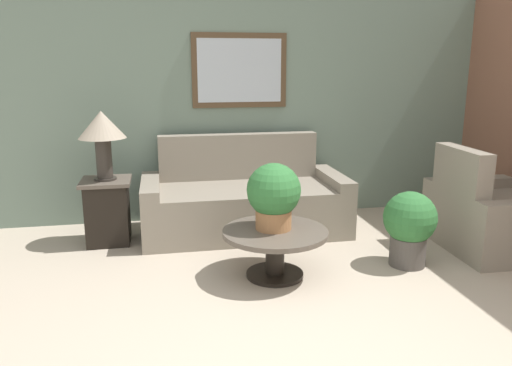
{
  "coord_description": "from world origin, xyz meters",
  "views": [
    {
      "loc": [
        -0.89,
        -2.28,
        1.73
      ],
      "look_at": [
        -0.03,
        2.17,
        0.64
      ],
      "focal_mm": 35.0,
      "sensor_mm": 36.0,
      "label": 1
    }
  ],
  "objects_px": {
    "coffee_table": "(275,243)",
    "potted_plant_on_table": "(274,194)",
    "table_lamp": "(102,130)",
    "couch_main": "(244,202)",
    "potted_plant_floor": "(409,225)",
    "armchair": "(490,217)",
    "side_table": "(108,211)"
  },
  "relations": [
    {
      "from": "armchair",
      "to": "potted_plant_floor",
      "type": "xyz_separation_m",
      "value": [
        -0.95,
        -0.24,
        0.06
      ]
    },
    {
      "from": "side_table",
      "to": "armchair",
      "type": "bearing_deg",
      "value": -13.47
    },
    {
      "from": "couch_main",
      "to": "side_table",
      "type": "height_order",
      "value": "couch_main"
    },
    {
      "from": "armchair",
      "to": "side_table",
      "type": "bearing_deg",
      "value": 77.9
    },
    {
      "from": "couch_main",
      "to": "potted_plant_on_table",
      "type": "distance_m",
      "value": 1.23
    },
    {
      "from": "couch_main",
      "to": "armchair",
      "type": "height_order",
      "value": "same"
    },
    {
      "from": "side_table",
      "to": "couch_main",
      "type": "bearing_deg",
      "value": 4.35
    },
    {
      "from": "side_table",
      "to": "table_lamp",
      "type": "distance_m",
      "value": 0.79
    },
    {
      "from": "coffee_table",
      "to": "side_table",
      "type": "height_order",
      "value": "side_table"
    },
    {
      "from": "potted_plant_floor",
      "to": "armchair",
      "type": "bearing_deg",
      "value": 13.96
    },
    {
      "from": "coffee_table",
      "to": "armchair",
      "type": "bearing_deg",
      "value": 6.5
    },
    {
      "from": "potted_plant_on_table",
      "to": "potted_plant_floor",
      "type": "xyz_separation_m",
      "value": [
        1.2,
        -0.03,
        -0.32
      ]
    },
    {
      "from": "couch_main",
      "to": "armchair",
      "type": "bearing_deg",
      "value": -23.56
    },
    {
      "from": "armchair",
      "to": "side_table",
      "type": "height_order",
      "value": "armchair"
    },
    {
      "from": "potted_plant_on_table",
      "to": "potted_plant_floor",
      "type": "height_order",
      "value": "potted_plant_on_table"
    },
    {
      "from": "coffee_table",
      "to": "side_table",
      "type": "distance_m",
      "value": 1.8
    },
    {
      "from": "armchair",
      "to": "potted_plant_floor",
      "type": "bearing_deg",
      "value": 105.33
    },
    {
      "from": "armchair",
      "to": "table_lamp",
      "type": "xyz_separation_m",
      "value": [
        -3.58,
        0.86,
        0.81
      ]
    },
    {
      "from": "coffee_table",
      "to": "table_lamp",
      "type": "relative_size",
      "value": 1.31
    },
    {
      "from": "couch_main",
      "to": "table_lamp",
      "type": "bearing_deg",
      "value": -175.65
    },
    {
      "from": "coffee_table",
      "to": "potted_plant_floor",
      "type": "bearing_deg",
      "value": 0.4
    },
    {
      "from": "armchair",
      "to": "couch_main",
      "type": "bearing_deg",
      "value": 67.81
    },
    {
      "from": "coffee_table",
      "to": "potted_plant_on_table",
      "type": "height_order",
      "value": "potted_plant_on_table"
    },
    {
      "from": "couch_main",
      "to": "coffee_table",
      "type": "relative_size",
      "value": 2.41
    },
    {
      "from": "couch_main",
      "to": "potted_plant_on_table",
      "type": "relative_size",
      "value": 3.82
    },
    {
      "from": "armchair",
      "to": "table_lamp",
      "type": "bearing_deg",
      "value": 77.9
    },
    {
      "from": "armchair",
      "to": "table_lamp",
      "type": "distance_m",
      "value": 3.76
    },
    {
      "from": "potted_plant_floor",
      "to": "couch_main",
      "type": "bearing_deg",
      "value": 136.29
    },
    {
      "from": "couch_main",
      "to": "table_lamp",
      "type": "xyz_separation_m",
      "value": [
        -1.37,
        -0.1,
        0.8
      ]
    },
    {
      "from": "table_lamp",
      "to": "potted_plant_floor",
      "type": "xyz_separation_m",
      "value": [
        2.62,
        -1.09,
        -0.75
      ]
    },
    {
      "from": "armchair",
      "to": "side_table",
      "type": "relative_size",
      "value": 1.73
    },
    {
      "from": "potted_plant_on_table",
      "to": "couch_main",
      "type": "bearing_deg",
      "value": 92.52
    }
  ]
}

